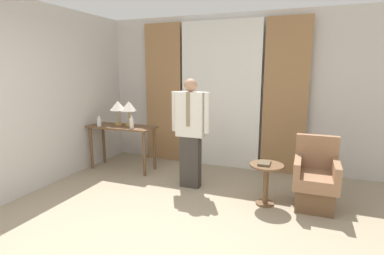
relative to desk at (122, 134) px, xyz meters
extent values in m
cube|color=beige|center=(1.54, 0.94, 0.71)|extent=(10.00, 0.06, 2.70)
cube|color=white|center=(1.54, 0.81, 0.65)|extent=(1.43, 0.06, 2.58)
cube|color=#997047|center=(0.42, 0.81, 0.65)|extent=(0.72, 0.06, 2.58)
cube|color=#997047|center=(2.65, 0.81, 0.65)|extent=(0.72, 0.06, 2.58)
cube|color=brown|center=(0.00, 0.00, 0.12)|extent=(1.20, 0.47, 0.03)
cylinder|color=brown|center=(-0.54, -0.18, -0.27)|extent=(0.05, 0.05, 0.75)
cylinder|color=brown|center=(0.54, -0.18, -0.27)|extent=(0.05, 0.05, 0.75)
cylinder|color=brown|center=(-0.54, 0.18, -0.27)|extent=(0.05, 0.05, 0.75)
cylinder|color=brown|center=(0.54, 0.18, -0.27)|extent=(0.05, 0.05, 0.75)
cylinder|color=tan|center=(-0.11, 0.08, 0.15)|extent=(0.13, 0.13, 0.04)
cylinder|color=tan|center=(-0.11, 0.08, 0.29)|extent=(0.02, 0.02, 0.22)
cone|color=silver|center=(-0.11, 0.08, 0.48)|extent=(0.28, 0.28, 0.17)
cylinder|color=tan|center=(0.11, 0.08, 0.15)|extent=(0.13, 0.13, 0.04)
cylinder|color=tan|center=(0.11, 0.08, 0.29)|extent=(0.02, 0.02, 0.22)
cone|color=silver|center=(0.11, 0.08, 0.48)|extent=(0.28, 0.28, 0.17)
cylinder|color=silver|center=(0.28, -0.12, 0.22)|extent=(0.07, 0.07, 0.16)
cylinder|color=silver|center=(0.28, -0.12, 0.32)|extent=(0.03, 0.03, 0.05)
cylinder|color=silver|center=(-0.35, -0.16, 0.21)|extent=(0.08, 0.08, 0.14)
cylinder|color=silver|center=(-0.35, -0.16, 0.30)|extent=(0.03, 0.03, 0.04)
cube|color=#38332D|center=(1.42, -0.33, -0.25)|extent=(0.29, 0.16, 0.78)
cube|color=silver|center=(1.42, -0.33, 0.46)|extent=(0.41, 0.18, 0.65)
cube|color=#847556|center=(1.42, -0.43, 0.55)|extent=(0.06, 0.01, 0.49)
cylinder|color=silver|center=(1.17, -0.33, 0.50)|extent=(0.09, 0.09, 0.59)
cylinder|color=silver|center=(1.67, -0.33, 0.50)|extent=(0.09, 0.09, 0.59)
sphere|color=tan|center=(1.42, -0.33, 0.88)|extent=(0.19, 0.19, 0.19)
cube|color=brown|center=(3.16, -0.42, -0.50)|extent=(0.45, 0.51, 0.29)
cube|color=#936B4C|center=(3.16, -0.42, -0.27)|extent=(0.53, 0.61, 0.16)
cube|color=#936B4C|center=(3.16, -0.15, 0.03)|extent=(0.53, 0.10, 0.45)
cube|color=#936B4C|center=(2.93, -0.42, -0.10)|extent=(0.08, 0.61, 0.18)
cube|color=#936B4C|center=(3.38, -0.42, -0.10)|extent=(0.08, 0.61, 0.18)
cylinder|color=brown|center=(2.56, -0.56, -0.63)|extent=(0.24, 0.24, 0.02)
cylinder|color=brown|center=(2.56, -0.56, -0.38)|extent=(0.07, 0.07, 0.52)
cylinder|color=brown|center=(2.56, -0.56, -0.11)|extent=(0.43, 0.43, 0.02)
cube|color=brown|center=(2.53, -0.57, -0.08)|extent=(0.15, 0.22, 0.03)
camera|label=1|loc=(2.99, -4.34, 1.11)|focal=28.00mm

